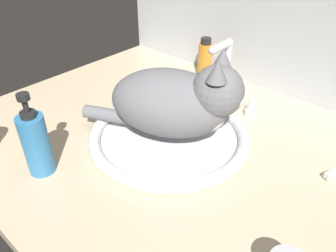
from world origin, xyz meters
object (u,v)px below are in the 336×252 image
Objects in this scene: sink_basin at (168,136)px; soap_pump_bottle at (36,143)px; faucet at (224,81)px; cat at (178,102)px; amber_bottle at (205,59)px.

soap_pump_bottle reaches higher than sink_basin.
sink_basin is 23.00cm from faucet.
sink_basin is 1.84× the size of faucet.
faucet is 0.57× the size of cat.
soap_pump_bottle is at bearing -116.13° from sink_basin.
amber_bottle is at bearing 91.82° from soap_pump_bottle.
soap_pump_bottle is (-12.45, -25.37, 5.80)cm from sink_basin.
faucet is 1.59× the size of amber_bottle.
faucet is at bearing 75.34° from soap_pump_bottle.
cat is 36.44cm from amber_bottle.
soap_pump_bottle is at bearing -118.80° from cat.
faucet is at bearing -37.44° from amber_bottle.
cat is (2.03, -21.26, 3.67)cm from faucet.
faucet is 21.67cm from cat.
amber_bottle is at bearing 116.90° from cat.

